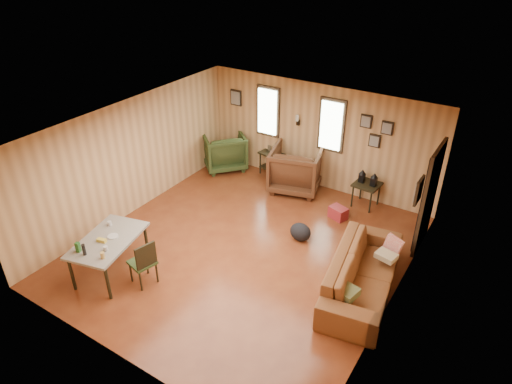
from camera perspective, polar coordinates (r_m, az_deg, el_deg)
room at (r=8.09m, az=0.53°, el=0.25°), size 5.54×6.04×2.44m
sofa at (r=7.68m, az=13.30°, el=-9.16°), size 1.09×2.50×0.94m
recliner_brown at (r=10.34m, az=5.03°, el=3.13°), size 1.33×1.28×1.13m
recliner_green at (r=11.34m, az=-4.02°, el=5.36°), size 1.32×1.33×1.00m
end_table at (r=11.06m, az=2.15°, el=4.17°), size 0.65×0.61×0.72m
side_table at (r=9.93m, az=13.74°, el=1.15°), size 0.56×0.56×0.83m
cooler at (r=9.60m, az=10.23°, el=-2.58°), size 0.42×0.35×0.25m
backpack at (r=8.82m, az=5.58°, el=-4.99°), size 0.45×0.35×0.36m
sofa_pillows at (r=7.62m, az=13.89°, el=-9.36°), size 0.68×1.70×0.35m
dining_table at (r=8.13m, az=-18.07°, el=-6.02°), size 1.12×1.52×0.90m
dining_chair at (r=7.82m, az=-13.84°, el=-8.38°), size 0.47×0.47×0.85m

